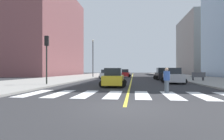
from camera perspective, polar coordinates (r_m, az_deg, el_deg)
name	(u,v)px	position (r m, az deg, el deg)	size (l,w,h in m)	color
ground_plane	(125,107)	(7.94, 3.93, -11.44)	(220.00, 220.00, 0.00)	#28282B
sidewalk_kerb_east	(218,81)	(30.22, 29.83, -2.87)	(10.00, 120.00, 0.15)	gray
sidewalk_kerb_west	(54,80)	(30.53, -17.60, -2.84)	(10.00, 120.00, 0.15)	gray
crosswalk_paint	(128,95)	(11.88, 4.90, -7.60)	(13.50, 4.00, 0.01)	silver
lane_divider_paint	(132,76)	(47.80, 6.32, -1.91)	(0.16, 80.00, 0.01)	yellow
parking_garage_concrete	(209,46)	(77.16, 27.70, 6.69)	(18.00, 24.00, 21.20)	gray
low_rise_brick_west	(43,34)	(60.35, -20.42, 10.48)	(16.00, 32.00, 25.17)	brown
car_yellow_nearest	(114,78)	(17.58, 0.50, -2.48)	(2.49, 3.95, 1.76)	gold
car_black_second	(163,74)	(30.74, 15.40, -1.26)	(2.76, 4.39, 1.95)	black
car_red_third	(125,73)	(41.83, 4.11, -1.06)	(2.55, 4.00, 1.76)	red
car_silver_fourth	(173,76)	(23.04, 18.34, -1.80)	(2.63, 4.15, 1.84)	#B7B7BC
car_white_fifth	(106,74)	(35.38, -1.87, -1.31)	(2.44, 3.81, 1.67)	silver
traffic_light_far_corner	(47,50)	(19.86, -19.52, 5.76)	(0.36, 0.41, 4.88)	black
park_bench	(198,76)	(28.19, 25.08, -1.82)	(1.80, 0.57, 1.12)	#47474C
pedestrian_crossing	(167,79)	(13.26, 16.55, -2.69)	(0.43, 0.43, 1.73)	slate
street_lamp	(93,55)	(39.67, -5.91, 4.66)	(0.44, 0.44, 7.98)	#38383D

